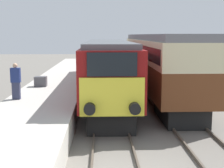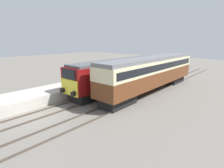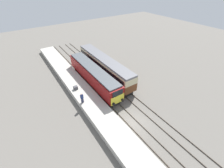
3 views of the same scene
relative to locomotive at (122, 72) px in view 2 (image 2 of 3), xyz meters
The scene contains 8 objects.
ground_plane 11.62m from the locomotive, 90.00° to the right, with size 120.00×120.00×0.00m, color slate.
platform_left 5.02m from the locomotive, 133.95° to the right, with size 3.50×50.00×1.03m.
rails_near_track 6.74m from the locomotive, 90.00° to the right, with size 1.51×60.00×0.14m.
rails_far_track 7.55m from the locomotive, 62.11° to the right, with size 1.50×60.00×0.14m.
locomotive is the anchor object (origin of this frame).
passenger_carriage 3.73m from the locomotive, 23.78° to the left, with size 2.75×17.07×4.13m.
person_on_platform 6.40m from the locomotive, 134.58° to the right, with size 0.44×0.26×1.74m.
luggage_crate 4.19m from the locomotive, 169.22° to the right, with size 0.70×0.56×0.60m.
Camera 2 is at (13.30, -5.43, 5.94)m, focal length 28.00 mm.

